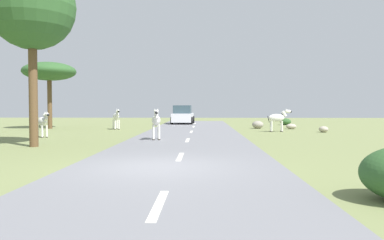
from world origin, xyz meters
TOP-DOWN VIEW (x-y plane):
  - ground_plane at (0.00, 0.00)m, footprint 90.00×90.00m
  - road at (0.49, 0.00)m, footprint 6.00×64.00m
  - lane_markings at (0.49, -1.00)m, footprint 0.16×56.00m
  - zebra_0 at (-1.08, 8.30)m, footprint 0.58×1.65m
  - zebra_1 at (6.24, 14.87)m, footprint 1.64×0.48m
  - zebra_2 at (-7.53, 10.00)m, footprint 1.18×1.24m
  - zebra_3 at (-5.13, 17.12)m, footprint 0.92×1.53m
  - car_0 at (-0.66, 25.37)m, footprint 2.13×4.40m
  - tree_0 at (-10.41, 17.96)m, footprint 3.96×3.96m
  - tree_1 at (-5.90, 5.35)m, footprint 3.58×3.58m
  - bush_0 at (8.78, 24.16)m, footprint 1.01×0.91m
  - rock_0 at (9.16, 14.53)m, footprint 0.60×0.63m
  - rock_1 at (5.46, 18.62)m, footprint 0.86×0.74m
  - rock_2 at (7.87, 18.01)m, footprint 0.77×0.57m

SIDE VIEW (x-z plane):
  - ground_plane at x=0.00m, z-range 0.00..0.00m
  - road at x=0.49m, z-range 0.00..0.05m
  - lane_markings at x=0.49m, z-range 0.05..0.06m
  - rock_2 at x=7.87m, z-range 0.00..0.40m
  - rock_0 at x=9.16m, z-range 0.00..0.40m
  - rock_1 at x=5.46m, z-range 0.00..0.59m
  - bush_0 at x=8.78m, z-range 0.00..0.61m
  - car_0 at x=-0.66m, z-range -0.02..1.72m
  - zebra_2 at x=-7.53m, z-range 0.14..1.57m
  - zebra_3 at x=-5.13m, z-range 0.15..1.69m
  - zebra_1 at x=6.24m, z-range 0.15..1.69m
  - zebra_0 at x=-1.08m, z-range 0.20..1.76m
  - tree_0 at x=-10.41m, z-range 1.78..6.83m
  - tree_1 at x=-5.90m, z-range 2.00..9.66m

